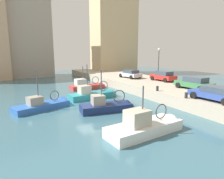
% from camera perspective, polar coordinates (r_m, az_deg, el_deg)
% --- Properties ---
extents(water_surface, '(80.00, 80.00, 0.00)m').
position_cam_1_polar(water_surface, '(20.83, -6.43, -4.61)').
color(water_surface, '#386070').
rests_on(water_surface, ground).
extents(quay_wall, '(9.00, 56.00, 1.20)m').
position_cam_1_polar(quay_wall, '(27.11, 16.60, -0.06)').
color(quay_wall, '#ADA08C').
rests_on(quay_wall, ground).
extents(fishing_boat_white, '(6.53, 2.41, 4.24)m').
position_cam_1_polar(fishing_boat_white, '(14.32, 10.35, -11.47)').
color(fishing_boat_white, white).
rests_on(fishing_boat_white, ground).
extents(fishing_boat_teal, '(6.52, 2.31, 4.95)m').
position_cam_1_polar(fishing_boat_teal, '(24.07, -5.00, -2.15)').
color(fishing_boat_teal, teal).
rests_on(fishing_boat_teal, ground).
extents(fishing_boat_blue, '(6.28, 3.47, 4.73)m').
position_cam_1_polar(fishing_boat_blue, '(20.78, -18.52, -4.88)').
color(fishing_boat_blue, '#2D60B7').
rests_on(fishing_boat_blue, ground).
extents(fishing_boat_red, '(5.82, 2.22, 4.30)m').
position_cam_1_polar(fishing_boat_red, '(30.15, -6.59, 0.53)').
color(fishing_boat_red, '#BC3833').
rests_on(fishing_boat_red, ground).
extents(fishing_boat_navy, '(5.78, 2.83, 4.75)m').
position_cam_1_polar(fishing_boat_navy, '(18.97, -0.67, -5.75)').
color(fishing_boat_navy, navy).
rests_on(fishing_boat_navy, ground).
extents(parked_car_silver, '(2.34, 4.25, 1.35)m').
position_cam_1_polar(parked_car_silver, '(33.13, 5.28, 4.55)').
color(parked_car_silver, '#B7B7BC').
rests_on(parked_car_silver, quay_wall).
extents(parked_car_red, '(2.16, 3.98, 1.46)m').
position_cam_1_polar(parked_car_red, '(30.59, 14.56, 3.80)').
color(parked_car_red, red).
rests_on(parked_car_red, quay_wall).
extents(parked_car_blue, '(2.17, 4.45, 1.32)m').
position_cam_1_polar(parked_car_blue, '(19.90, 27.61, -0.98)').
color(parked_car_blue, '#334C9E').
rests_on(parked_car_blue, quay_wall).
extents(parked_car_green, '(2.25, 4.40, 1.46)m').
position_cam_1_polar(parked_car_green, '(25.02, 22.57, 1.79)').
color(parked_car_green, '#387547').
rests_on(parked_car_green, quay_wall).
extents(mooring_bollard_south, '(0.28, 0.28, 0.55)m').
position_cam_1_polar(mooring_bollard_south, '(19.96, 20.56, -1.58)').
color(mooring_bollard_south, '#2D2D33').
rests_on(mooring_bollard_south, quay_wall).
extents(mooring_bollard_mid, '(0.28, 0.28, 0.55)m').
position_cam_1_polar(mooring_bollard_mid, '(22.70, 12.92, 0.29)').
color(mooring_bollard_mid, '#2D2D33').
rests_on(mooring_bollard_mid, quay_wall).
extents(quay_streetlamp, '(0.36, 0.36, 4.83)m').
position_cam_1_polar(quay_streetlamp, '(30.79, 13.29, 8.60)').
color(quay_streetlamp, '#38383D').
rests_on(quay_streetlamp, quay_wall).
extents(waterfront_building_west, '(10.64, 6.36, 23.19)m').
position_cam_1_polar(waterfront_building_west, '(50.64, 0.55, 17.81)').
color(waterfront_building_west, '#D1B284').
rests_on(waterfront_building_west, ground).
extents(waterfront_building_west_mid, '(10.74, 6.50, 16.59)m').
position_cam_1_polar(waterfront_building_west_mid, '(47.81, -23.67, 13.36)').
color(waterfront_building_west_mid, '#A39384').
rests_on(waterfront_building_west_mid, ground).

